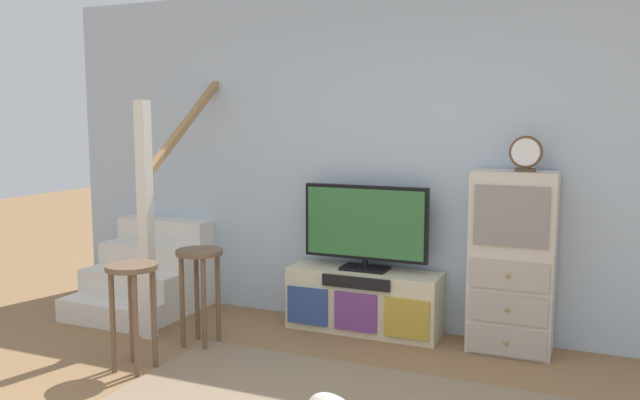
{
  "coord_description": "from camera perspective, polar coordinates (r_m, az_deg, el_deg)",
  "views": [
    {
      "loc": [
        1.35,
        -2.48,
        1.67
      ],
      "look_at": [
        -0.45,
        1.68,
        1.09
      ],
      "focal_mm": 36.46,
      "sensor_mm": 36.0,
      "label": 1
    }
  ],
  "objects": [
    {
      "name": "media_console",
      "position": [
        5.16,
        3.85,
        -8.83
      ],
      "size": [
        1.2,
        0.38,
        0.49
      ],
      "color": "beige",
      "rests_on": "ground_plane"
    },
    {
      "name": "back_wall",
      "position": [
        5.13,
        8.12,
        3.59
      ],
      "size": [
        6.4,
        0.12,
        2.7
      ],
      "primitive_type": "cube",
      "color": "#A8BCD1",
      "rests_on": "ground_plane"
    },
    {
      "name": "bar_stool_near",
      "position": [
        4.49,
        -16.13,
        -7.74
      ],
      "size": [
        0.34,
        0.34,
        0.72
      ],
      "color": "brown",
      "rests_on": "ground_plane"
    },
    {
      "name": "television",
      "position": [
        5.05,
        3.99,
        -2.23
      ],
      "size": [
        1.0,
        0.22,
        0.66
      ],
      "color": "black",
      "rests_on": "media_console"
    },
    {
      "name": "desk_clock",
      "position": [
        4.7,
        17.62,
        3.89
      ],
      "size": [
        0.22,
        0.08,
        0.25
      ],
      "color": "#4C3823",
      "rests_on": "side_cabinet"
    },
    {
      "name": "staircase",
      "position": [
        6.04,
        -13.75,
        -5.4
      ],
      "size": [
        1.0,
        1.36,
        2.2
      ],
      "color": "silver",
      "rests_on": "ground_plane"
    },
    {
      "name": "side_cabinet",
      "position": [
        4.83,
        16.51,
        -5.29
      ],
      "size": [
        0.58,
        0.38,
        1.3
      ],
      "color": "beige",
      "rests_on": "ground_plane"
    },
    {
      "name": "bar_stool_far",
      "position": [
        4.86,
        -10.51,
        -6.44
      ],
      "size": [
        0.34,
        0.34,
        0.72
      ],
      "color": "brown",
      "rests_on": "ground_plane"
    }
  ]
}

